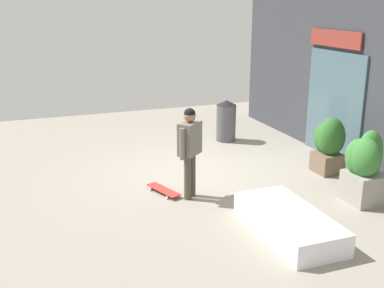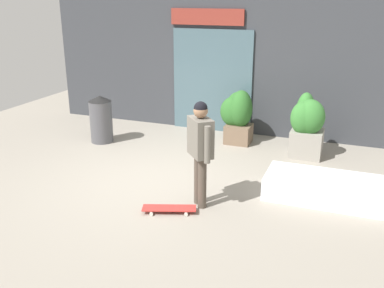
# 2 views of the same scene
# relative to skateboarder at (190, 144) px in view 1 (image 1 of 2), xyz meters

# --- Properties ---
(ground_plane) EXTENTS (12.00, 12.00, 0.00)m
(ground_plane) POSITION_rel_skateboarder_xyz_m (-1.07, 0.62, -1.00)
(ground_plane) COLOR gray
(building_facade) EXTENTS (8.14, 0.31, 3.66)m
(building_facade) POSITION_rel_skateboarder_xyz_m (-1.07, 3.91, 0.81)
(building_facade) COLOR #383A3F
(building_facade) RESTS_ON ground_plane
(skateboarder) EXTENTS (0.49, 0.50, 1.63)m
(skateboarder) POSITION_rel_skateboarder_xyz_m (0.00, 0.00, 0.00)
(skateboarder) COLOR #4C4238
(skateboarder) RESTS_ON ground_plane
(skateboard) EXTENTS (0.82, 0.47, 0.08)m
(skateboard) POSITION_rel_skateboarder_xyz_m (-0.35, -0.39, -0.93)
(skateboard) COLOR red
(skateboard) RESTS_ON ground_plane
(planter_box_left) EXTENTS (0.69, 0.61, 1.16)m
(planter_box_left) POSITION_rel_skateboarder_xyz_m (-0.27, 3.12, -0.36)
(planter_box_left) COLOR brown
(planter_box_left) RESTS_ON ground_plane
(planter_box_right) EXTENTS (0.65, 0.67, 1.26)m
(planter_box_right) POSITION_rel_skateboarder_xyz_m (1.21, 2.75, -0.33)
(planter_box_right) COLOR gray
(planter_box_right) RESTS_ON ground_plane
(trash_bin) EXTENTS (0.49, 0.49, 1.03)m
(trash_bin) POSITION_rel_skateboarder_xyz_m (-3.05, 2.08, -0.48)
(trash_bin) COLOR #4C4C51
(trash_bin) RESTS_ON ground_plane
(snow_ledge) EXTENTS (1.91, 0.90, 0.35)m
(snow_ledge) POSITION_rel_skateboarder_xyz_m (1.79, 0.92, -0.82)
(snow_ledge) COLOR white
(snow_ledge) RESTS_ON ground_plane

